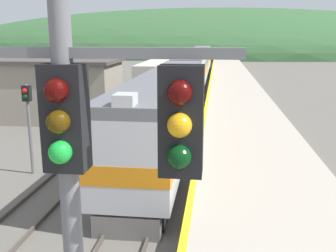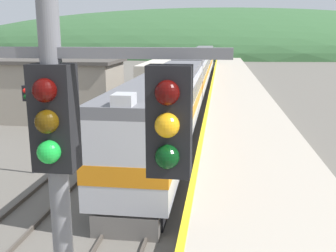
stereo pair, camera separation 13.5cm
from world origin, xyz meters
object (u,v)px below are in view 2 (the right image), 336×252
signal_mast_main (59,193)px  carriage_third (203,59)px  express_train_lead_car (168,108)px  carriage_second (194,72)px  signal_post_siding (28,111)px  siding_train (170,69)px

signal_mast_main → carriage_third: bearing=91.2°
express_train_lead_car → carriage_second: express_train_lead_car is taller
carriage_third → signal_post_siding: size_ratio=5.04×
carriage_second → signal_post_siding: size_ratio=5.04×
carriage_third → signal_post_siding: (-5.74, -49.59, 0.68)m
express_train_lead_car → signal_mast_main: (1.34, -18.12, 2.53)m
carriage_third → signal_post_siding: bearing=-96.6°
express_train_lead_car → carriage_third: bearing=90.0°
siding_train → signal_post_siding: size_ratio=7.61×
carriage_third → carriage_second: bearing=-90.0°
carriage_third → signal_mast_main: 62.79m
express_train_lead_car → carriage_second: size_ratio=1.02×
siding_train → signal_mast_main: bearing=-83.9°
carriage_second → signal_post_siding: 28.10m
express_train_lead_car → signal_post_siding: size_ratio=5.12×
carriage_third → siding_train: size_ratio=0.66×
siding_train → signal_mast_main: 49.83m
carriage_third → signal_mast_main: (1.34, -62.72, 2.54)m
express_train_lead_car → signal_mast_main: size_ratio=3.02×
express_train_lead_car → signal_mast_main: signal_mast_main is taller
carriage_third → siding_train: carriage_third is taller
carriage_third → siding_train: bearing=-106.4°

